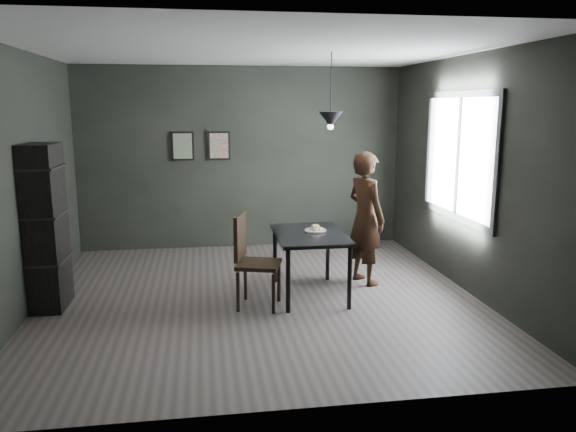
{
  "coord_description": "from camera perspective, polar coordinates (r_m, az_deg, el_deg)",
  "views": [
    {
      "loc": [
        -0.62,
        -6.25,
        2.21
      ],
      "look_at": [
        0.35,
        0.05,
        0.95
      ],
      "focal_mm": 35.0,
      "sensor_mm": 36.0,
      "label": 1
    }
  ],
  "objects": [
    {
      "name": "ceiling",
      "position": [
        6.3,
        -3.21,
        16.54
      ],
      "size": [
        5.0,
        5.0,
        0.02
      ],
      "color": "silver",
      "rests_on": "ground"
    },
    {
      "name": "ground",
      "position": [
        6.65,
        -2.94,
        -8.22
      ],
      "size": [
        5.0,
        5.0,
        0.0
      ],
      "primitive_type": "plane",
      "color": "#393331",
      "rests_on": "ground"
    },
    {
      "name": "wood_chair",
      "position": [
        6.2,
        -3.85,
        -3.91
      ],
      "size": [
        0.56,
        0.56,
        1.05
      ],
      "rotation": [
        0.0,
        0.0,
        -0.29
      ],
      "color": "black",
      "rests_on": "ground"
    },
    {
      "name": "donut_pile",
      "position": [
        6.61,
        2.82,
        -1.26
      ],
      "size": [
        0.16,
        0.17,
        0.07
      ],
      "rotation": [
        0.0,
        0.0,
        0.04
      ],
      "color": "beige",
      "rests_on": "white_plate"
    },
    {
      "name": "shelf_unit",
      "position": [
        6.64,
        -23.4,
        -1.06
      ],
      "size": [
        0.35,
        0.61,
        1.81
      ],
      "primitive_type": "cube",
      "rotation": [
        0.0,
        0.0,
        -0.02
      ],
      "color": "black",
      "rests_on": "ground"
    },
    {
      "name": "white_plate",
      "position": [
        6.61,
        2.82,
        -1.52
      ],
      "size": [
        0.23,
        0.23,
        0.01
      ],
      "primitive_type": "cylinder",
      "color": "white",
      "rests_on": "cafe_table"
    },
    {
      "name": "framed_print_left",
      "position": [
        8.74,
        -10.65,
        7.0
      ],
      "size": [
        0.34,
        0.04,
        0.44
      ],
      "color": "black",
      "rests_on": "ground"
    },
    {
      "name": "window_assembly",
      "position": [
        7.18,
        16.9,
        5.83
      ],
      "size": [
        0.04,
        1.96,
        1.56
      ],
      "color": "white",
      "rests_on": "ground"
    },
    {
      "name": "back_wall",
      "position": [
        8.81,
        -4.71,
        5.88
      ],
      "size": [
        5.0,
        0.1,
        2.8
      ],
      "primitive_type": "cube",
      "color": "black",
      "rests_on": "ground"
    },
    {
      "name": "pendant_lamp",
      "position": [
        6.52,
        4.35,
        9.76
      ],
      "size": [
        0.28,
        0.28,
        0.86
      ],
      "color": "black",
      "rests_on": "ground"
    },
    {
      "name": "cafe_table",
      "position": [
        6.55,
        2.23,
        -2.41
      ],
      "size": [
        0.8,
        1.2,
        0.75
      ],
      "color": "black",
      "rests_on": "ground"
    },
    {
      "name": "woman",
      "position": [
        7.04,
        7.89,
        -0.21
      ],
      "size": [
        0.6,
        0.71,
        1.66
      ],
      "primitive_type": "imported",
      "rotation": [
        0.0,
        0.0,
        1.96
      ],
      "color": "black",
      "rests_on": "ground"
    },
    {
      "name": "framed_print_right",
      "position": [
        8.74,
        -7.02,
        7.11
      ],
      "size": [
        0.34,
        0.04,
        0.44
      ],
      "color": "black",
      "rests_on": "ground"
    }
  ]
}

